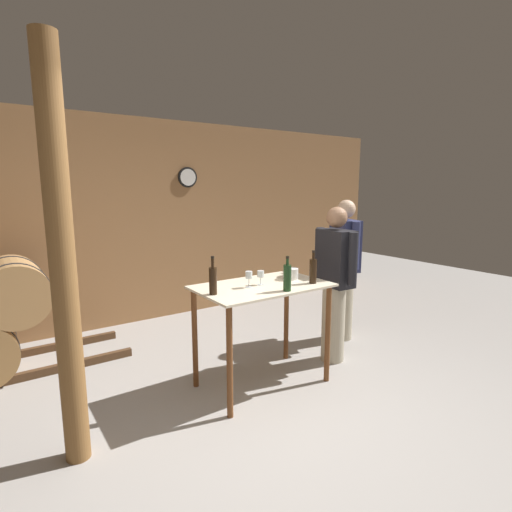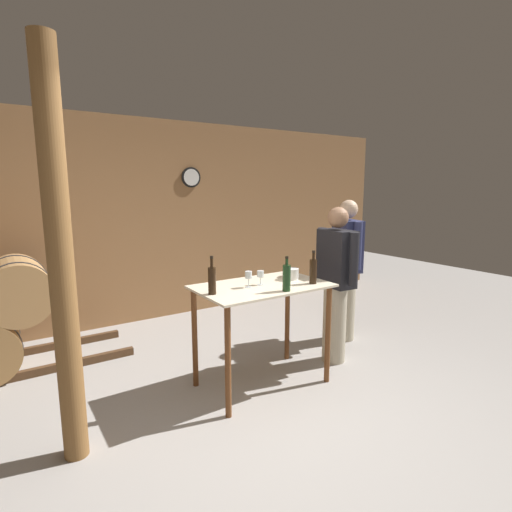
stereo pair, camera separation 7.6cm
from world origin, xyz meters
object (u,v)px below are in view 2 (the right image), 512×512
wooden_post (61,262)px  wine_glass_near_left (248,276)px  person_host (336,282)px  person_visitor_with_scarf (346,267)px  wine_glass_near_center (260,275)px  ice_bucket (291,274)px  wine_bottle_far_left (212,279)px  wine_bottle_left (287,277)px  wine_bottle_center (313,271)px

wooden_post → wine_glass_near_left: size_ratio=18.69×
person_host → person_visitor_with_scarf: bearing=34.8°
wine_glass_near_center → person_visitor_with_scarf: person_visitor_with_scarf is taller
ice_bucket → wooden_post: bearing=-175.2°
wooden_post → wine_glass_near_center: size_ratio=20.80×
wooden_post → wine_bottle_far_left: size_ratio=8.48×
wine_glass_near_left → person_host: (1.06, -0.00, -0.20)m
wooden_post → ice_bucket: wooden_post is taller
wine_bottle_left → wine_bottle_center: (0.36, 0.08, 0.00)m
wine_glass_near_center → ice_bucket: wine_glass_near_center is taller
ice_bucket → person_visitor_with_scarf: 1.15m
person_host → person_visitor_with_scarf: person_visitor_with_scarf is taller
wine_bottle_left → ice_bucket: (0.30, 0.32, -0.07)m
ice_bucket → wine_bottle_left: bearing=-133.7°
wine_bottle_far_left → person_visitor_with_scarf: 2.02m
wine_bottle_far_left → person_visitor_with_scarf: person_visitor_with_scarf is taller
wine_bottle_far_left → ice_bucket: wine_bottle_far_left is taller
wine_bottle_left → wine_glass_near_center: 0.31m
wine_glass_near_left → person_visitor_with_scarf: person_visitor_with_scarf is taller
wine_glass_near_center → person_host: bearing=-1.2°
wine_bottle_far_left → wine_bottle_center: (0.93, -0.18, -0.00)m
wine_glass_near_center → person_visitor_with_scarf: size_ratio=0.08×
wine_bottle_left → person_visitor_with_scarf: (1.40, 0.65, -0.19)m
ice_bucket → wine_bottle_center: bearing=-76.2°
wine_bottle_left → person_host: 0.93m
wooden_post → wine_bottle_far_left: bearing=5.3°
wine_bottle_center → person_visitor_with_scarf: person_visitor_with_scarf is taller
wine_glass_near_left → person_visitor_with_scarf: bearing=13.1°
wine_bottle_center → person_host: size_ratio=0.19×
person_host → ice_bucket: bearing=175.9°
person_visitor_with_scarf → wine_bottle_left: bearing=-155.0°
wooden_post → ice_bucket: 2.03m
wine_bottle_far_left → wine_glass_near_left: size_ratio=2.21×
person_visitor_with_scarf → person_host: bearing=-145.2°
wine_glass_near_center → ice_bucket: size_ratio=0.91×
wine_bottle_left → person_host: bearing=18.0°
wine_bottle_left → person_host: person_host is taller
wooden_post → wine_bottle_center: (2.05, -0.08, -0.28)m
wine_bottle_far_left → wine_glass_near_left: 0.37m
wine_bottle_left → wine_bottle_center: 0.37m
wooden_post → person_host: (2.54, 0.13, -0.50)m
wine_bottle_center → wine_glass_near_left: 0.60m
wine_bottle_left → wine_glass_near_left: 0.35m
person_visitor_with_scarf → wine_glass_near_center: bearing=-166.3°
wine_glass_near_left → wine_glass_near_center: size_ratio=1.11×
wine_bottle_far_left → wine_bottle_center: 0.95m
wooden_post → wine_bottle_far_left: wooden_post is taller
wine_bottle_center → wine_glass_near_left: wine_bottle_center is taller
wine_bottle_center → ice_bucket: wine_bottle_center is taller
wine_bottle_left → person_visitor_with_scarf: bearing=25.0°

